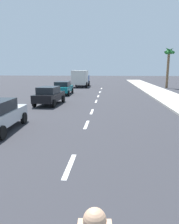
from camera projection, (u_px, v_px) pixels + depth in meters
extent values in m
plane|color=#2D2D33|center=(94.00, 107.00, 17.12)|extent=(160.00, 160.00, 0.00)
cube|color=white|center=(70.00, 166.00, 6.77)|extent=(0.16, 1.80, 0.01)
cube|color=white|center=(87.00, 125.00, 11.78)|extent=(0.16, 1.80, 0.01)
cube|color=white|center=(92.00, 112.00, 15.36)|extent=(0.16, 1.80, 0.01)
cube|color=white|center=(96.00, 101.00, 20.26)|extent=(0.16, 1.80, 0.01)
cube|color=white|center=(98.00, 96.00, 24.02)|extent=(0.16, 1.80, 0.01)
cube|color=white|center=(100.00, 92.00, 28.35)|extent=(0.16, 1.80, 0.01)
cube|color=white|center=(101.00, 88.00, 33.66)|extent=(0.16, 1.80, 0.01)
sphere|color=tan|center=(95.00, 220.00, 1.92)|extent=(0.22, 0.22, 0.22)
cylinder|color=black|center=(24.00, 118.00, 11.98)|extent=(0.22, 0.65, 0.64)
cylinder|color=black|center=(2.00, 133.00, 9.21)|extent=(0.22, 0.65, 0.64)
cube|color=black|center=(50.00, 97.00, 18.33)|extent=(1.91, 4.11, 0.64)
cube|color=black|center=(48.00, 90.00, 18.01)|extent=(1.60, 2.17, 0.56)
cylinder|color=black|center=(46.00, 99.00, 19.85)|extent=(0.22, 0.65, 0.64)
cylinder|color=black|center=(63.00, 99.00, 19.60)|extent=(0.22, 0.65, 0.64)
cylinder|color=black|center=(34.00, 103.00, 17.20)|extent=(0.22, 0.65, 0.64)
cylinder|color=black|center=(54.00, 104.00, 16.95)|extent=(0.22, 0.65, 0.64)
cube|color=#14727A|center=(63.00, 89.00, 25.64)|extent=(1.88, 4.34, 0.64)
cube|color=black|center=(63.00, 84.00, 25.31)|extent=(1.63, 2.27, 0.56)
cylinder|color=black|center=(59.00, 90.00, 27.22)|extent=(0.19, 0.64, 0.64)
cylinder|color=black|center=(72.00, 91.00, 27.08)|extent=(0.19, 0.64, 0.64)
cylinder|color=black|center=(53.00, 93.00, 24.36)|extent=(0.19, 0.64, 0.64)
cylinder|color=black|center=(68.00, 93.00, 24.22)|extent=(0.19, 0.64, 0.64)
cube|color=#23478C|center=(82.00, 79.00, 38.92)|extent=(2.41, 2.35, 1.40)
cube|color=silver|center=(80.00, 77.00, 35.91)|extent=(2.42, 4.17, 2.30)
cylinder|color=black|center=(76.00, 83.00, 39.06)|extent=(0.28, 0.90, 0.90)
cylinder|color=black|center=(89.00, 83.00, 38.83)|extent=(0.28, 0.90, 0.90)
cylinder|color=black|center=(72.00, 85.00, 35.25)|extent=(0.28, 0.90, 0.90)
cylinder|color=black|center=(86.00, 85.00, 35.02)|extent=(0.28, 0.90, 0.90)
cylinder|color=brown|center=(168.00, 69.00, 33.74)|extent=(0.38, 0.38, 6.06)
cone|color=#195B23|center=(171.00, 50.00, 33.17)|extent=(0.57, 1.36, 1.05)
cone|color=#195B23|center=(170.00, 51.00, 33.34)|extent=(1.41, 1.29, 1.28)
cone|color=#195B23|center=(168.00, 51.00, 33.38)|extent=(1.36, 1.17, 1.10)
cone|color=#195B23|center=(168.00, 50.00, 33.18)|extent=(0.45, 1.43, 1.21)
cone|color=#195B23|center=(169.00, 50.00, 32.95)|extent=(1.35, 0.93, 1.31)
cone|color=#195B23|center=(170.00, 50.00, 32.92)|extent=(1.68, 1.05, 1.13)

